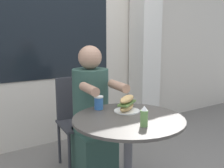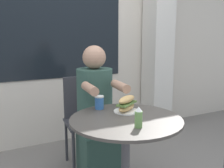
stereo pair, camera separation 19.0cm
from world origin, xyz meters
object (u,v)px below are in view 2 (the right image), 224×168
object	(u,v)px
cafe_table	(126,145)
diner_chair	(83,112)
sandwich_on_plate	(127,105)
condiment_bottle	(139,117)
seated_diner	(96,122)
drink_cup	(99,102)

from	to	relation	value
cafe_table	diner_chair	world-z (taller)	diner_chair
sandwich_on_plate	condiment_bottle	world-z (taller)	condiment_bottle
seated_diner	diner_chair	bearing A→B (deg)	-86.11
diner_chair	sandwich_on_plate	distance (m)	0.81
seated_diner	sandwich_on_plate	world-z (taller)	seated_diner
diner_chair	seated_diner	world-z (taller)	seated_diner
seated_diner	condiment_bottle	world-z (taller)	seated_diner
cafe_table	seated_diner	world-z (taller)	seated_diner
drink_cup	condiment_bottle	xyz separation A→B (m)	(0.04, -0.48, 0.01)
cafe_table	drink_cup	world-z (taller)	drink_cup
seated_diner	condiment_bottle	bearing A→B (deg)	92.63
diner_chair	drink_cup	size ratio (longest dim) A/B	8.60
diner_chair	seated_diner	xyz separation A→B (m)	(-0.01, -0.34, 0.00)
seated_diner	drink_cup	world-z (taller)	seated_diner
sandwich_on_plate	condiment_bottle	distance (m)	0.33
drink_cup	condiment_bottle	bearing A→B (deg)	-84.75
cafe_table	sandwich_on_plate	xyz separation A→B (m)	(0.08, 0.13, 0.24)
diner_chair	drink_cup	bearing A→B (deg)	86.64
diner_chair	cafe_table	bearing A→B (deg)	93.81
drink_cup	condiment_bottle	distance (m)	0.48
cafe_table	drink_cup	bearing A→B (deg)	102.93
seated_diner	sandwich_on_plate	size ratio (longest dim) A/B	5.59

